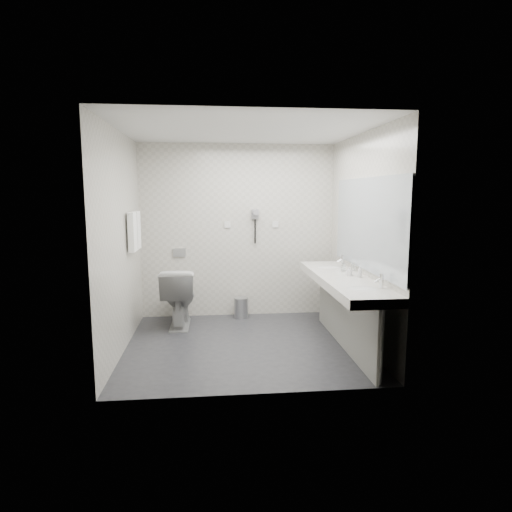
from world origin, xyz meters
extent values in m
plane|color=#27272B|center=(0.00, 0.00, 0.00)|extent=(2.80, 2.80, 0.00)
plane|color=silver|center=(0.00, 0.00, 2.50)|extent=(2.80, 2.80, 0.00)
plane|color=beige|center=(0.00, 1.30, 1.25)|extent=(2.80, 0.00, 2.80)
plane|color=beige|center=(0.00, -1.30, 1.25)|extent=(2.80, 0.00, 2.80)
plane|color=beige|center=(-1.40, 0.00, 1.25)|extent=(0.00, 2.60, 2.60)
plane|color=beige|center=(1.40, 0.00, 1.25)|extent=(0.00, 2.60, 2.60)
cube|color=silver|center=(1.12, -0.20, 0.80)|extent=(0.55, 2.20, 0.10)
cube|color=gray|center=(1.15, -0.20, 0.38)|extent=(0.03, 2.15, 0.75)
cylinder|color=silver|center=(1.18, -1.24, 0.38)|extent=(0.06, 0.06, 0.75)
cylinder|color=silver|center=(1.18, 0.84, 0.38)|extent=(0.06, 0.06, 0.75)
cube|color=#B2BCC6|center=(1.39, -0.20, 1.45)|extent=(0.02, 2.20, 1.05)
ellipsoid|color=silver|center=(1.12, -0.85, 0.83)|extent=(0.40, 0.31, 0.05)
ellipsoid|color=silver|center=(1.12, 0.45, 0.83)|extent=(0.40, 0.31, 0.05)
cylinder|color=silver|center=(1.32, -0.85, 0.92)|extent=(0.04, 0.04, 0.15)
cylinder|color=silver|center=(1.32, 0.45, 0.92)|extent=(0.04, 0.04, 0.15)
imported|color=beige|center=(1.21, -0.19, 0.90)|extent=(0.07, 0.07, 0.10)
imported|color=beige|center=(1.22, -0.13, 0.90)|extent=(0.10, 0.10, 0.09)
imported|color=beige|center=(1.30, -0.28, 0.92)|extent=(0.06, 0.06, 0.13)
cylinder|color=silver|center=(1.36, 0.12, 0.90)|extent=(0.06, 0.06, 0.10)
cylinder|color=silver|center=(1.23, 0.13, 0.90)|extent=(0.06, 0.06, 0.10)
imported|color=silver|center=(-0.84, 0.84, 0.40)|extent=(0.46, 0.80, 0.81)
cube|color=#B2B5BA|center=(-0.85, 1.29, 0.95)|extent=(0.18, 0.02, 0.12)
cylinder|color=#B2B5BA|center=(0.03, 1.12, 0.14)|extent=(0.26, 0.26, 0.29)
cylinder|color=#B2B5BA|center=(0.03, 1.12, 0.29)|extent=(0.20, 0.20, 0.02)
cylinder|color=silver|center=(-1.35, 0.55, 1.55)|extent=(0.02, 0.62, 0.02)
cube|color=white|center=(-1.34, 0.41, 1.33)|extent=(0.07, 0.24, 0.48)
cube|color=white|center=(-1.34, 0.69, 1.33)|extent=(0.07, 0.24, 0.48)
cube|color=gray|center=(0.25, 1.27, 1.50)|extent=(0.10, 0.04, 0.14)
cylinder|color=gray|center=(0.25, 1.20, 1.53)|extent=(0.08, 0.14, 0.08)
cylinder|color=black|center=(0.25, 1.26, 1.25)|extent=(0.02, 0.02, 0.35)
cube|color=silver|center=(-0.15, 1.29, 1.35)|extent=(0.09, 0.02, 0.09)
cube|color=silver|center=(0.55, 1.29, 1.35)|extent=(0.09, 0.02, 0.09)
camera|label=1|loc=(-0.37, -4.95, 1.80)|focal=30.19mm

